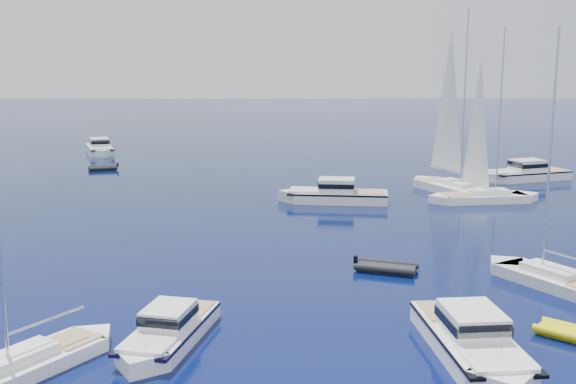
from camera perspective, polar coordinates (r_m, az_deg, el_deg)
name	(u,v)px	position (r m, az deg, el deg)	size (l,w,h in m)	color
ground	(272,340)	(30.48, -1.33, -12.09)	(400.00, 400.00, 0.00)	#091056
motor_cruiser_near	(472,356)	(29.94, 14.88, -12.90)	(2.90, 9.49, 2.49)	white
motor_cruiser_left	(168,343)	(30.62, -9.83, -12.15)	(2.40, 7.85, 2.06)	white
motor_cruiser_centre	(334,202)	(59.34, 3.80, -0.84)	(3.06, 10.00, 2.62)	silver
motor_cruiser_distant	(525,180)	(74.21, 18.87, 0.93)	(3.12, 10.20, 2.68)	silver
motor_cruiser_horizon	(100,153)	(94.18, -15.19, 3.08)	(2.99, 9.77, 2.56)	silver
sailboat_fore	(29,371)	(29.49, -20.49, -13.61)	(2.25, 8.66, 12.73)	white
sailboat_mid_r	(556,287)	(39.83, 21.16, -7.30)	(2.49, 9.59, 14.10)	silver
sailboat_centre	(484,202)	(61.64, 15.78, -0.79)	(2.68, 10.33, 15.18)	white
sailboat_sails_r	(452,193)	(65.31, 13.32, -0.04)	(3.00, 11.56, 16.99)	white
tender_yellow	(571,338)	(33.05, 22.24, -11.07)	(1.75, 3.09, 0.95)	yellow
tender_grey_near	(386,271)	(40.29, 8.09, -6.47)	(2.00, 3.64, 0.95)	black
tender_grey_far	(103,170)	(79.46, -14.98, 1.75)	(1.82, 3.24, 0.95)	black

